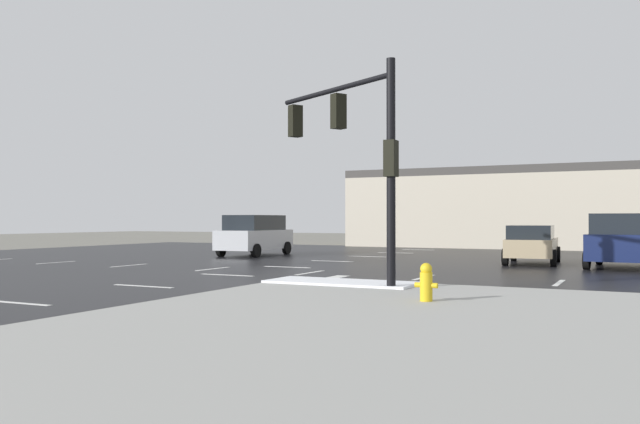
# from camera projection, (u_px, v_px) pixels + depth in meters

# --- Properties ---
(ground_plane) EXTENTS (120.00, 120.00, 0.00)m
(ground_plane) POSITION_uv_depth(u_px,v_px,m) (260.00, 271.00, 23.23)
(ground_plane) COLOR slate
(road_asphalt) EXTENTS (44.00, 44.00, 0.02)m
(road_asphalt) POSITION_uv_depth(u_px,v_px,m) (260.00, 271.00, 23.23)
(road_asphalt) COLOR black
(road_asphalt) RESTS_ON ground_plane
(sidewalk_corner) EXTENTS (18.00, 18.00, 0.14)m
(sidewalk_corner) POSITION_uv_depth(u_px,v_px,m) (622.00, 382.00, 7.15)
(sidewalk_corner) COLOR #9E9E99
(sidewalk_corner) RESTS_ON ground_plane
(snow_strip_curbside) EXTENTS (4.00, 1.60, 0.06)m
(snow_strip_curbside) POSITION_uv_depth(u_px,v_px,m) (342.00, 282.00, 17.42)
(snow_strip_curbside) COLOR white
(snow_strip_curbside) RESTS_ON sidewalk_corner
(lane_markings) EXTENTS (36.15, 36.15, 0.01)m
(lane_markings) POSITION_uv_depth(u_px,v_px,m) (269.00, 275.00, 21.46)
(lane_markings) COLOR silver
(lane_markings) RESTS_ON road_asphalt
(traffic_signal_mast) EXTENTS (4.41, 2.55, 5.68)m
(traffic_signal_mast) POSITION_uv_depth(u_px,v_px,m) (357.00, 139.00, 17.36)
(traffic_signal_mast) COLOR black
(traffic_signal_mast) RESTS_ON sidewalk_corner
(fire_hydrant) EXTENTS (0.48, 0.26, 0.79)m
(fire_hydrant) POSITION_uv_depth(u_px,v_px,m) (426.00, 282.00, 13.63)
(fire_hydrant) COLOR gold
(fire_hydrant) RESTS_ON sidewalk_corner
(strip_building_background) EXTENTS (19.45, 8.00, 5.13)m
(strip_building_background) POSITION_uv_depth(u_px,v_px,m) (503.00, 208.00, 43.76)
(strip_building_background) COLOR #BCB29E
(strip_building_background) RESTS_ON ground_plane
(sedan_tan) EXTENTS (2.27, 4.63, 1.58)m
(sedan_tan) POSITION_uv_depth(u_px,v_px,m) (532.00, 243.00, 26.83)
(sedan_tan) COLOR tan
(sedan_tan) RESTS_ON road_asphalt
(suv_silver) EXTENTS (2.36, 4.91, 2.03)m
(suv_silver) POSITION_uv_depth(u_px,v_px,m) (255.00, 234.00, 33.19)
(suv_silver) COLOR #B7BABF
(suv_silver) RESTS_ON road_asphalt
(suv_navy) EXTENTS (2.44, 4.94, 2.03)m
(suv_navy) POSITION_uv_depth(u_px,v_px,m) (621.00, 239.00, 24.81)
(suv_navy) COLOR #141E47
(suv_navy) RESTS_ON road_asphalt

